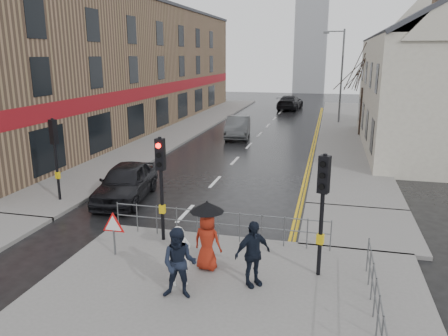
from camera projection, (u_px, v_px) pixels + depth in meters
The scene contains 24 objects.
ground at pixel (156, 245), 14.16m from camera, with size 120.00×120.00×0.00m, color black.
near_pavement at pixel (218, 317), 10.16m from camera, with size 10.00×9.00×0.14m, color #605E5B.
left_pavement at pixel (188, 126), 37.26m from camera, with size 4.00×44.00×0.14m, color #605E5B.
right_pavement at pixel (345, 129), 36.15m from camera, with size 4.00×40.00×0.14m, color #605E5B.
pavement_bridge_right at pixel (359, 227), 15.47m from camera, with size 4.00×4.20×0.14m, color #605E5B.
building_left_terrace at pixel (120, 67), 36.35m from camera, with size 8.00×42.00×10.00m, color #7C5F47.
building_right_cream at pixel (444, 75), 27.12m from camera, with size 9.00×16.40×10.10m.
church_tower at pixel (311, 35), 69.84m from camera, with size 5.00×5.00×18.00m, color gray.
traffic_signal_near_left at pixel (161, 171), 13.68m from camera, with size 0.28×0.27×3.40m.
traffic_signal_near_right at pixel (323, 194), 11.40m from camera, with size 0.34×0.33×3.40m.
traffic_signal_far_left at pixel (55, 145), 17.63m from camera, with size 0.34×0.33×3.40m.
guard_railing_front at pixel (218, 219), 14.06m from camera, with size 7.14×0.04×1.00m.
guard_railing_side at pixel (376, 289), 9.87m from camera, with size 0.04×4.54×1.00m.
warning_sign at pixel (113, 227), 12.95m from camera, with size 0.80×0.07×1.35m.
street_lamp at pixel (340, 70), 37.96m from camera, with size 1.83×0.25×8.00m.
tree_near at pixel (365, 67), 31.82m from camera, with size 2.40×2.40×6.58m.
tree_far at pixel (364, 73), 39.41m from camera, with size 2.40×2.40×5.64m.
pedestrian_a at pixel (180, 256), 11.30m from camera, with size 0.58×0.38×1.59m, color silver.
pedestrian_b at pixel (179, 264), 10.65m from camera, with size 0.88×0.69×1.82m, color black.
pedestrian_with_umbrella at pixel (207, 232), 12.04m from camera, with size 0.96×0.96×1.99m.
pedestrian_d at pixel (253, 254), 11.23m from camera, with size 1.04×0.43×1.77m, color black.
car_parked at pixel (126, 182), 18.41m from camera, with size 1.85×4.59×1.57m, color black.
car_mid at pixel (238, 127), 32.45m from camera, with size 1.64×4.71×1.55m, color #3F4143.
car_far at pixel (290, 102), 49.09m from camera, with size 2.25×5.53×1.60m, color black.
Camera 1 is at (5.27, -12.17, 5.99)m, focal length 35.00 mm.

